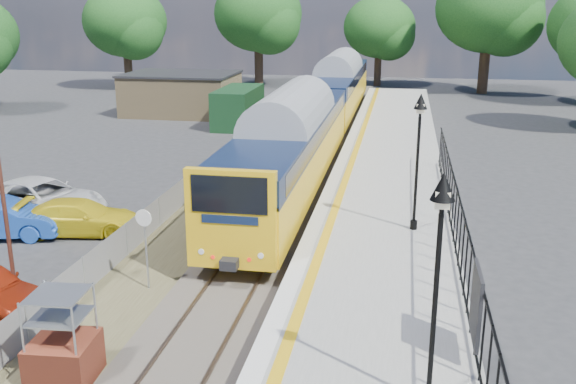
% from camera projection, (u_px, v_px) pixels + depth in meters
% --- Properties ---
extents(ground, '(120.00, 120.00, 0.00)m').
position_uv_depth(ground, '(213.00, 323.00, 17.27)').
color(ground, '#2D2D30').
rests_on(ground, ground).
extents(track_bed, '(5.90, 80.00, 0.29)m').
position_uv_depth(track_bed, '(269.00, 209.00, 26.45)').
color(track_bed, '#473F38').
rests_on(track_bed, ground).
extents(platform, '(5.00, 70.00, 0.90)m').
position_uv_depth(platform, '(382.00, 221.00, 23.97)').
color(platform, gray).
rests_on(platform, ground).
extents(platform_edge, '(0.90, 70.00, 0.01)m').
position_uv_depth(platform_edge, '(328.00, 206.00, 24.19)').
color(platform_edge, silver).
rests_on(platform_edge, platform).
extents(victorian_lamp_south, '(0.44, 0.44, 4.60)m').
position_uv_depth(victorian_lamp_south, '(440.00, 238.00, 11.34)').
color(victorian_lamp_south, black).
rests_on(victorian_lamp_south, platform).
extents(victorian_lamp_north, '(0.44, 0.44, 4.60)m').
position_uv_depth(victorian_lamp_north, '(419.00, 130.00, 20.80)').
color(victorian_lamp_north, black).
rests_on(victorian_lamp_north, platform).
extents(palisade_fence, '(0.12, 26.00, 2.00)m').
position_uv_depth(palisade_fence, '(462.00, 245.00, 17.74)').
color(palisade_fence, black).
rests_on(palisade_fence, platform).
extents(wire_fence, '(0.06, 52.00, 1.20)m').
position_uv_depth(wire_fence, '(200.00, 178.00, 29.13)').
color(wire_fence, '#999EA3').
rests_on(wire_fence, ground).
extents(outbuilding, '(10.80, 10.10, 3.12)m').
position_uv_depth(outbuilding, '(192.00, 96.00, 48.13)').
color(outbuilding, '#9D8459').
rests_on(outbuilding, ground).
extents(tree_line, '(56.80, 43.80, 11.88)m').
position_uv_depth(tree_line, '(368.00, 22.00, 54.76)').
color(tree_line, '#332319').
rests_on(tree_line, ground).
extents(train, '(2.82, 40.83, 3.51)m').
position_uv_depth(train, '(321.00, 107.00, 37.76)').
color(train, gold).
rests_on(train, ground).
extents(brick_plinth, '(1.47, 1.47, 2.22)m').
position_uv_depth(brick_plinth, '(62.00, 340.00, 14.32)').
color(brick_plinth, maroon).
rests_on(brick_plinth, ground).
extents(speed_sign, '(0.51, 0.13, 2.56)m').
position_uv_depth(speed_sign, '(145.00, 237.00, 18.75)').
color(speed_sign, '#999EA3').
rests_on(speed_sign, ground).
extents(car_blue, '(4.66, 2.47, 1.46)m').
position_uv_depth(car_blue, '(0.00, 218.00, 23.36)').
color(car_blue, '#1C49A9').
rests_on(car_blue, ground).
extents(car_yellow, '(4.69, 2.56, 1.29)m').
position_uv_depth(car_yellow, '(80.00, 217.00, 23.75)').
color(car_yellow, yellow).
rests_on(car_yellow, ground).
extents(car_white, '(5.90, 3.83, 1.51)m').
position_uv_depth(car_white, '(43.00, 199.00, 25.61)').
color(car_white, silver).
rests_on(car_white, ground).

